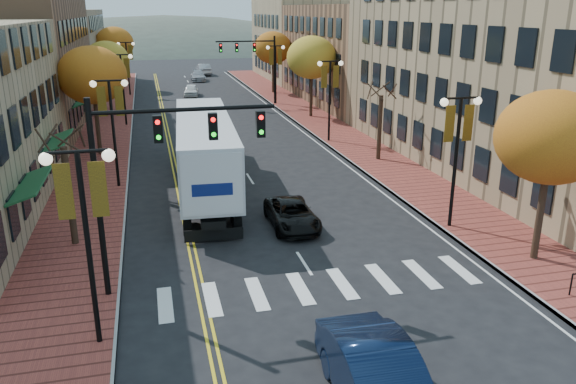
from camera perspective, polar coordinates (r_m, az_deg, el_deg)
ground at (r=19.12m, az=4.95°, el=-12.24°), size 200.00×200.00×0.00m
sidewalk_left at (r=49.12m, az=-17.87°, el=6.04°), size 4.00×85.00×0.15m
sidewalk_right at (r=51.11m, az=2.80°, el=7.34°), size 4.00×85.00×0.15m
building_left_mid at (r=52.97m, az=-27.07°, el=11.74°), size 12.00×24.00×11.00m
building_left_far at (r=77.56m, az=-23.11°, el=13.14°), size 12.00×26.00×9.50m
building_right_near at (r=39.72m, az=23.97°, el=13.56°), size 15.00×28.00×15.00m
building_right_mid at (r=62.54m, az=8.89°, el=13.69°), size 15.00×24.00×10.00m
building_right_far at (r=83.21m, az=2.91°, el=15.28°), size 15.00×20.00×11.00m
tree_left_a at (r=24.93m, az=-21.31°, el=-0.40°), size 0.28×0.28×4.20m
tree_left_b at (r=39.92m, az=-19.27°, el=11.13°), size 4.48×4.48×7.21m
tree_left_c at (r=55.85m, az=-17.96°, el=12.59°), size 4.16×4.16×6.69m
tree_left_d at (r=73.74m, az=-17.22°, el=14.24°), size 4.61×4.61×7.42m
tree_right_a at (r=23.25m, az=25.19°, el=5.02°), size 4.16×4.16×6.69m
tree_right_b at (r=37.31m, az=9.29°, el=6.48°), size 0.28×0.28×4.20m
tree_right_c at (r=51.81m, az=2.40°, el=13.49°), size 4.48×4.48×7.21m
tree_right_d at (r=67.28m, az=-1.55°, el=14.44°), size 4.35×4.35×7.00m
lamp_left_a at (r=16.56m, az=-20.01°, el=-1.87°), size 1.96×0.36×6.05m
lamp_left_b at (r=32.06m, az=-17.47°, el=7.71°), size 1.96×0.36×6.05m
lamp_left_c at (r=49.88m, az=-16.50°, el=11.27°), size 1.96×0.36×6.05m
lamp_left_d at (r=67.79m, az=-16.04°, el=12.95°), size 1.96×0.36×6.05m
lamp_right_a at (r=25.75m, az=16.86°, el=5.37°), size 1.96×0.36×6.05m
lamp_right_b at (r=41.99m, az=4.28°, el=10.78°), size 1.96×0.36×6.05m
lamp_right_c at (r=59.25m, az=-1.27°, el=12.97°), size 1.96×0.36×6.05m
traffic_mast_near at (r=19.14m, az=-13.40°, el=3.35°), size 6.10×0.35×7.00m
traffic_mast_far at (r=58.78m, az=-3.25°, el=13.52°), size 6.10×0.34×7.00m
semi_truck at (r=31.34m, az=-8.56°, el=4.71°), size 3.69×17.02×4.22m
navy_sedan at (r=14.80m, az=9.33°, el=-18.48°), size 1.92×5.37×1.76m
black_suv at (r=25.91m, az=0.40°, el=-2.28°), size 2.06×4.37×1.21m
car_far_white at (r=66.60m, az=-9.81°, el=10.15°), size 2.06×4.08×1.33m
car_far_silver at (r=80.89m, az=-9.13°, el=11.59°), size 2.22×4.93×1.40m
car_far_oncoming at (r=88.00m, az=-8.58°, el=12.21°), size 1.95×5.06×1.64m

